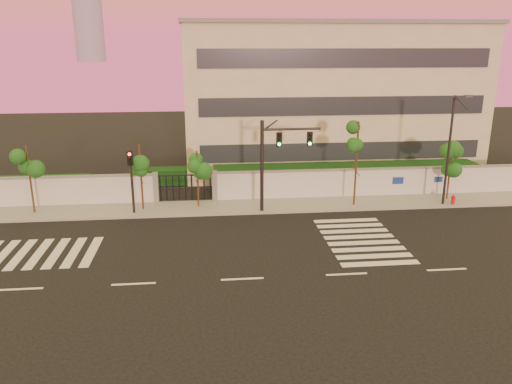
% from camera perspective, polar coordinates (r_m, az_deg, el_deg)
% --- Properties ---
extents(ground, '(120.00, 120.00, 0.00)m').
position_cam_1_polar(ground, '(23.69, -1.58, -9.92)').
color(ground, black).
rests_on(ground, ground).
extents(sidewalk, '(60.00, 3.00, 0.15)m').
position_cam_1_polar(sidewalk, '(33.37, -2.93, -1.71)').
color(sidewalk, gray).
rests_on(sidewalk, ground).
extents(perimeter_wall, '(60.00, 0.36, 2.20)m').
position_cam_1_polar(perimeter_wall, '(34.51, -2.91, 0.65)').
color(perimeter_wall, silver).
rests_on(perimeter_wall, ground).
extents(hedge_row, '(41.00, 4.25, 1.80)m').
position_cam_1_polar(hedge_row, '(37.27, -1.49, 1.48)').
color(hedge_row, '#103512').
rests_on(hedge_row, ground).
extents(institutional_building, '(24.40, 12.40, 12.25)m').
position_cam_1_polar(institutional_building, '(44.59, 8.00, 10.84)').
color(institutional_building, '#BAB29D').
rests_on(institutional_building, ground).
extents(road_markings, '(57.00, 7.62, 0.02)m').
position_cam_1_polar(road_markings, '(27.05, -5.54, -6.45)').
color(road_markings, silver).
rests_on(road_markings, ground).
extents(street_tree_b, '(1.50, 1.19, 4.52)m').
position_cam_1_polar(street_tree_b, '(34.29, -24.55, 2.92)').
color(street_tree_b, '#382314').
rests_on(street_tree_b, ground).
extents(street_tree_c, '(1.53, 1.21, 4.42)m').
position_cam_1_polar(street_tree_c, '(32.76, -13.06, 3.31)').
color(street_tree_c, '#382314').
rests_on(street_tree_c, ground).
extents(street_tree_d, '(1.39, 1.11, 3.91)m').
position_cam_1_polar(street_tree_d, '(32.71, -6.69, 2.94)').
color(street_tree_d, '#382314').
rests_on(street_tree_d, ground).
extents(street_tree_e, '(1.59, 1.27, 5.75)m').
position_cam_1_polar(street_tree_e, '(33.21, 11.53, 5.30)').
color(street_tree_e, '#382314').
rests_on(street_tree_e, ground).
extents(street_tree_f, '(1.54, 1.22, 3.88)m').
position_cam_1_polar(street_tree_f, '(36.65, 21.40, 3.35)').
color(street_tree_f, '#382314').
rests_on(street_tree_f, ground).
extents(traffic_signal_main, '(3.81, 0.38, 6.02)m').
position_cam_1_polar(traffic_signal_main, '(31.49, 2.07, 4.23)').
color(traffic_signal_main, black).
rests_on(traffic_signal_main, ground).
extents(traffic_signal_secondary, '(0.33, 0.33, 4.30)m').
position_cam_1_polar(traffic_signal_secondary, '(32.21, -14.07, 2.04)').
color(traffic_signal_secondary, black).
rests_on(traffic_signal_secondary, ground).
extents(streetlight_east, '(0.45, 1.82, 7.59)m').
position_cam_1_polar(streetlight_east, '(34.93, 21.32, 4.83)').
color(streetlight_east, black).
rests_on(streetlight_east, ground).
extents(fire_hydrant, '(0.31, 0.29, 0.79)m').
position_cam_1_polar(fire_hydrant, '(36.15, 21.59, -0.91)').
color(fire_hydrant, red).
rests_on(fire_hydrant, ground).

